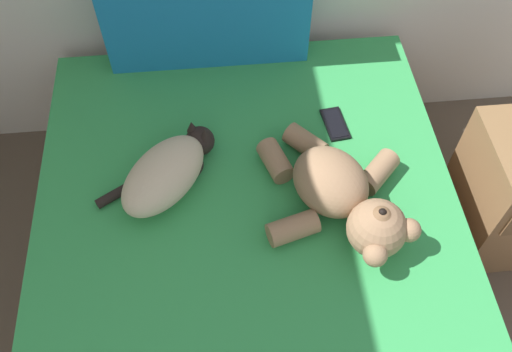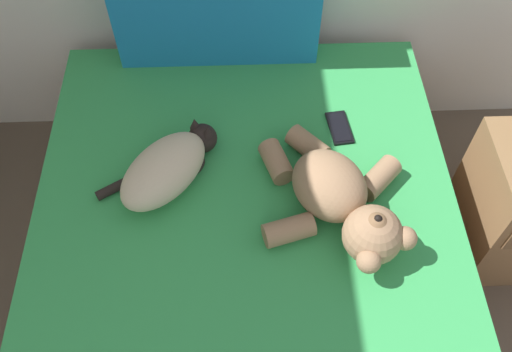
{
  "view_description": "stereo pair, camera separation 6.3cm",
  "coord_description": "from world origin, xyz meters",
  "px_view_note": "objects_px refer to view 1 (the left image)",
  "views": [
    {
      "loc": [
        1.14,
        2.29,
        2.03
      ],
      "look_at": [
        1.24,
        3.32,
        0.56
      ],
      "focal_mm": 38.4,
      "sensor_mm": 36.0,
      "label": 1
    },
    {
      "loc": [
        1.2,
        2.29,
        2.03
      ],
      "look_at": [
        1.24,
        3.32,
        0.56
      ],
      "focal_mm": 38.4,
      "sensor_mm": 36.0,
      "label": 2
    }
  ],
  "objects_px": {
    "teddy_bear": "(343,196)",
    "cell_phone": "(335,124)",
    "bed": "(255,310)",
    "cat": "(167,172)",
    "patterned_cushion": "(206,6)"
  },
  "relations": [
    {
      "from": "patterned_cushion",
      "to": "cat",
      "type": "height_order",
      "value": "patterned_cushion"
    },
    {
      "from": "patterned_cushion",
      "to": "cell_phone",
      "type": "distance_m",
      "value": 0.63
    },
    {
      "from": "cat",
      "to": "bed",
      "type": "bearing_deg",
      "value": -54.83
    },
    {
      "from": "teddy_bear",
      "to": "cell_phone",
      "type": "distance_m",
      "value": 0.36
    },
    {
      "from": "bed",
      "to": "cell_phone",
      "type": "xyz_separation_m",
      "value": [
        0.34,
        0.55,
        0.28
      ]
    },
    {
      "from": "bed",
      "to": "teddy_bear",
      "type": "bearing_deg",
      "value": 34.61
    },
    {
      "from": "cat",
      "to": "patterned_cushion",
      "type": "bearing_deg",
      "value": 74.86
    },
    {
      "from": "bed",
      "to": "patterned_cushion",
      "type": "bearing_deg",
      "value": 95.17
    },
    {
      "from": "cat",
      "to": "cell_phone",
      "type": "xyz_separation_m",
      "value": [
        0.59,
        0.2,
        -0.07
      ]
    },
    {
      "from": "bed",
      "to": "teddy_bear",
      "type": "relative_size",
      "value": 3.56
    },
    {
      "from": "teddy_bear",
      "to": "cell_phone",
      "type": "height_order",
      "value": "teddy_bear"
    },
    {
      "from": "bed",
      "to": "cat",
      "type": "bearing_deg",
      "value": 125.17
    },
    {
      "from": "teddy_bear",
      "to": "patterned_cushion",
      "type": "bearing_deg",
      "value": 116.61
    },
    {
      "from": "cat",
      "to": "teddy_bear",
      "type": "height_order",
      "value": "teddy_bear"
    },
    {
      "from": "cell_phone",
      "to": "patterned_cushion",
      "type": "bearing_deg",
      "value": 136.89
    }
  ]
}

